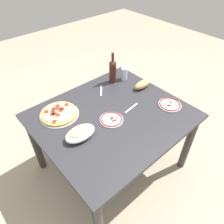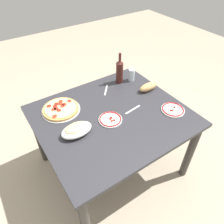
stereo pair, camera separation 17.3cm
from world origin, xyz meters
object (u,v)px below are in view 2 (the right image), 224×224
Objects in this scene: dining_table at (112,124)px; side_plate_near at (173,110)px; pepperoni_pizza at (61,109)px; side_plate_far at (110,119)px; wine_bottle at (120,71)px; water_glass at (131,75)px; bread_loaf at (148,87)px; baked_pasta_dish at (76,130)px.

dining_table is 6.15× the size of side_plate_near.
pepperoni_pizza is (-0.33, 0.29, 0.12)m from dining_table.
dining_table is 0.13m from side_plate_far.
wine_bottle is at bearing 101.57° from side_plate_near.
water_glass is at bearing 90.53° from side_plate_near.
side_plate_near is 0.34m from bread_loaf.
baked_pasta_dish is (-0.34, -0.03, 0.15)m from dining_table.
pepperoni_pizza is 2.66× the size of water_glass.
side_plate_far is at bearing -143.03° from water_glass.
baked_pasta_dish is at bearing -175.19° from dining_table.
bread_loaf reaches higher than side_plate_near.
pepperoni_pizza is 0.95m from side_plate_near.
side_plate_near is (0.79, -0.53, -0.01)m from pepperoni_pizza.
wine_bottle reaches higher than water_glass.
wine_bottle is (0.67, 0.40, 0.08)m from baked_pasta_dish.
bread_loaf is (0.14, -0.27, -0.09)m from wine_bottle.
side_plate_near is at bearing -20.90° from side_plate_far.
side_plate_far is at bearing -3.67° from baked_pasta_dish.
wine_bottle is 1.62× the size of side_plate_far.
dining_table is 9.84× the size of water_glass.
bread_loaf is (0.48, 0.10, 0.14)m from dining_table.
wine_bottle is (0.66, 0.08, 0.11)m from pepperoni_pizza.
bread_loaf is at bearing -61.72° from wine_bottle.
baked_pasta_dish reaches higher than bread_loaf.
baked_pasta_dish is 0.82m from side_plate_near.
side_plate_near is 1.03× the size of side_plate_far.
baked_pasta_dish is 0.87m from water_glass.
pepperoni_pizza is at bearing 88.80° from baked_pasta_dish.
water_glass is at bearing 36.05° from dining_table.
pepperoni_pizza is 1.72× the size of side_plate_far.
side_plate_far is at bearing 159.10° from side_plate_near.
pepperoni_pizza is at bearing 146.20° from side_plate_near.
water_glass is at bearing 36.97° from side_plate_far.
bread_loaf is (0.81, 0.13, -0.00)m from baked_pasta_dish.
bread_loaf is (0.02, -0.23, -0.02)m from water_glass.
dining_table is at bearing -143.95° from water_glass.
side_plate_far is at bearing -164.17° from bread_loaf.
water_glass is (0.79, 0.36, 0.02)m from baked_pasta_dish.
wine_bottle is at bearing 162.12° from water_glass.
baked_pasta_dish is 0.29m from side_plate_far.
wine_bottle is at bearing 7.00° from pepperoni_pizza.
water_glass is (0.45, 0.33, 0.17)m from dining_table.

